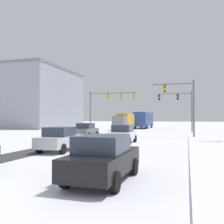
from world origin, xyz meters
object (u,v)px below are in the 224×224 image
traffic_signal_far_left (108,101)px  office_building_far_left_block (26,99)px  box_truck_delivery (124,121)px  car_grey_lead (86,130)px  traffic_signal_far_right (180,103)px  car_silver_third (60,139)px  bus_oncoming (144,119)px  car_black_fourth (103,158)px  traffic_signal_near_right (183,99)px  car_white_second (123,134)px

traffic_signal_far_left → office_building_far_left_block: bearing=151.6°
traffic_signal_far_left → office_building_far_left_block: (-24.40, 13.19, 1.86)m
box_truck_delivery → car_grey_lead: bearing=-90.0°
traffic_signal_far_right → office_building_far_left_block: bearing=165.1°
traffic_signal_far_right → car_silver_third: size_ratio=1.58×
bus_oncoming → box_truck_delivery: bus_oncoming is taller
traffic_signal_far_left → car_silver_third: bearing=-80.7°
traffic_signal_far_left → car_black_fourth: (9.01, -29.39, -4.02)m
traffic_signal_far_right → car_black_fourth: (-1.69, -33.24, -3.80)m
traffic_signal_far_left → traffic_signal_near_right: size_ratio=1.15×
traffic_signal_far_right → bus_oncoming: 15.10m
traffic_signal_near_right → box_truck_delivery: size_ratio=0.87×
bus_oncoming → box_truck_delivery: size_ratio=1.47×
traffic_signal_far_left → box_truck_delivery: traffic_signal_far_left is taller
traffic_signal_far_left → bus_oncoming: 16.97m
car_black_fourth → traffic_signal_far_right: bearing=87.1°
car_grey_lead → car_white_second: same height
traffic_signal_far_right → car_black_fourth: traffic_signal_far_right is taller
traffic_signal_near_right → car_black_fourth: traffic_signal_near_right is taller
traffic_signal_far_right → office_building_far_left_block: 36.38m
bus_oncoming → car_grey_lead: bearing=-94.5°
box_truck_delivery → car_silver_third: bearing=-84.3°
car_black_fourth → office_building_far_left_block: 54.45m
traffic_signal_near_right → car_white_second: size_ratio=1.58×
car_black_fourth → car_grey_lead: bearing=114.2°
car_silver_third → car_black_fourth: size_ratio=1.00×
car_black_fourth → box_truck_delivery: 37.65m
box_truck_delivery → bus_oncoming: bearing=77.0°
office_building_far_left_block → car_white_second: bearing=-43.7°
traffic_signal_near_right → car_grey_lead: traffic_signal_near_right is taller
bus_oncoming → office_building_far_left_block: (-27.26, -3.29, 4.70)m
traffic_signal_near_right → box_truck_delivery: bearing=124.4°
traffic_signal_near_right → car_grey_lead: 11.53m
car_silver_third → traffic_signal_near_right: bearing=62.2°
traffic_signal_far_right → car_white_second: size_ratio=1.58×
car_grey_lead → car_white_second: size_ratio=1.00×
car_silver_third → office_building_far_left_block: office_building_far_left_block is taller
traffic_signal_far_left → car_white_second: 17.96m
traffic_signal_near_right → car_grey_lead: bearing=-165.6°
traffic_signal_far_left → traffic_signal_near_right: bearing=-35.8°
traffic_signal_far_right → traffic_signal_far_left: bearing=-160.2°
car_black_fourth → box_truck_delivery: (-8.28, 36.72, 0.82)m
car_grey_lead → bus_oncoming: 27.51m
traffic_signal_near_right → traffic_signal_far_right: bearing=93.1°
car_black_fourth → traffic_signal_far_left: bearing=107.0°
traffic_signal_far_left → traffic_signal_far_right: size_ratio=1.15×
traffic_signal_far_right → box_truck_delivery: 10.97m
box_truck_delivery → office_building_far_left_block: size_ratio=0.36×
car_silver_third → box_truck_delivery: size_ratio=0.55×
car_silver_third → box_truck_delivery: 30.14m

